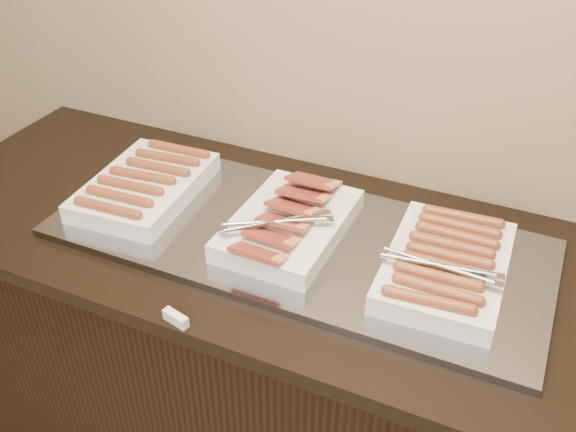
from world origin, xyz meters
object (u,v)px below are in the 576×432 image
Objects in this scene: warming_tray at (296,238)px; dish_left at (145,185)px; counter at (290,365)px; dish_right at (446,265)px; dish_center at (289,223)px.

dish_left is at bearing -180.00° from warming_tray.
warming_tray reaches higher than counter.
counter is 1.72× the size of warming_tray.
dish_right is at bearing -0.55° from warming_tray.
warming_tray is 3.02× the size of dish_left.
counter is 0.63m from dish_right.
dish_center is 1.01× the size of dish_right.
dish_right reaches higher than warming_tray.
dish_left is (-0.42, -0.00, 0.50)m from counter.
counter is at bearing 43.25° from dish_center.
warming_tray is 0.36m from dish_right.
counter is at bearing 177.59° from dish_right.
dish_right is (0.38, -0.00, 0.50)m from counter.
dish_right is (0.38, 0.00, 0.00)m from dish_center.
dish_center is at bearing -168.22° from warming_tray.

